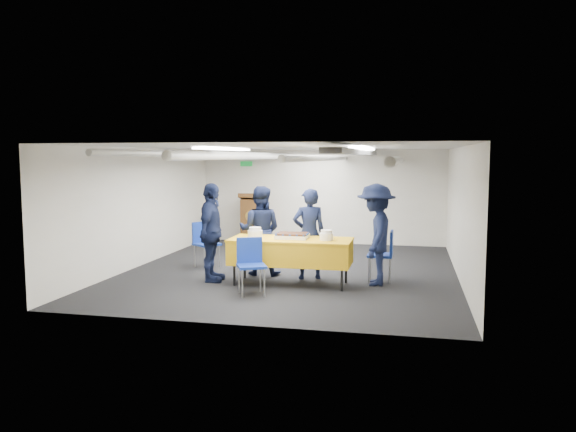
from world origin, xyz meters
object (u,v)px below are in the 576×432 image
object	(u,v)px
serving_table	(291,251)
chair_near	(251,260)
sailor_a	(309,234)
sailor_d	(376,234)
sailor_b	(260,231)
sailor_c	(211,233)
podium	(254,219)
sheet_cake	(292,236)
chair_right	(385,251)
chair_left	(204,240)

from	to	relation	value
serving_table	chair_near	xyz separation A→B (m)	(-0.48, -0.76, -0.03)
sailor_a	sailor_d	size ratio (longest dim) A/B	0.94
serving_table	sailor_b	xyz separation A→B (m)	(-0.71, 0.65, 0.24)
sailor_c	sailor_d	distance (m)	2.77
podium	sailor_c	world-z (taller)	sailor_c
serving_table	sheet_cake	size ratio (longest dim) A/B	3.75
sheet_cake	podium	distance (m)	4.51
chair_right	chair_left	bearing A→B (deg)	170.88
chair_near	chair_left	xyz separation A→B (m)	(-1.47, 1.87, 0.00)
chair_right	sailor_b	world-z (taller)	sailor_b
sailor_c	sailor_d	size ratio (longest dim) A/B	1.00
chair_left	sailor_c	distance (m)	1.35
serving_table	sailor_d	distance (m)	1.44
sailor_a	sailor_b	bearing A→B (deg)	-30.45
chair_right	sailor_a	bearing A→B (deg)	-177.31
sailor_a	sailor_c	size ratio (longest dim) A/B	0.94
serving_table	sailor_d	bearing A→B (deg)	11.51
sheet_cake	chair_near	world-z (taller)	chair_near
sailor_c	sailor_d	xyz separation A→B (m)	(2.75, 0.34, 0.00)
chair_near	sailor_d	size ratio (longest dim) A/B	0.52
chair_near	sailor_a	distance (m)	1.46
chair_near	sailor_a	world-z (taller)	sailor_a
serving_table	podium	size ratio (longest dim) A/B	1.62
sheet_cake	sailor_c	distance (m)	1.39
sailor_c	sailor_a	bearing A→B (deg)	-75.61
chair_near	sailor_c	distance (m)	1.17
serving_table	sailor_a	bearing A→B (deg)	66.26
sailor_d	podium	bearing A→B (deg)	-140.97
chair_left	sailor_d	bearing A→B (deg)	-14.11
sheet_cake	sailor_c	size ratio (longest dim) A/B	0.32
podium	sailor_a	world-z (taller)	sailor_a
sailor_a	podium	bearing A→B (deg)	-81.77
serving_table	chair_near	size ratio (longest dim) A/B	2.33
sheet_cake	chair_right	bearing A→B (deg)	18.86
sheet_cake	sailor_a	distance (m)	0.50
sailor_b	chair_near	bearing A→B (deg)	97.16
chair_right	sailor_c	distance (m)	2.98
serving_table	sailor_d	size ratio (longest dim) A/B	1.20
podium	sailor_b	xyz separation A→B (m)	(1.11, -3.50, 0.19)
chair_left	sailor_a	world-z (taller)	sailor_a
chair_near	chair_right	bearing A→B (deg)	33.30
podium	chair_right	distance (m)	4.91
chair_right	chair_left	distance (m)	3.52
sailor_d	sailor_c	bearing A→B (deg)	-83.41
sailor_a	sailor_d	xyz separation A→B (m)	(1.16, -0.22, 0.05)
sailor_d	sailor_b	bearing A→B (deg)	-100.65
chair_left	sailor_b	xyz separation A→B (m)	(1.24, -0.46, 0.27)
sailor_c	sailor_d	world-z (taller)	sailor_d
chair_right	sailor_a	size ratio (longest dim) A/B	0.55
chair_right	sailor_d	bearing A→B (deg)	-117.63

